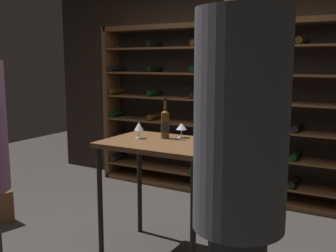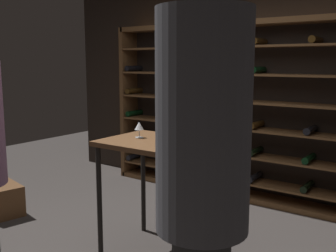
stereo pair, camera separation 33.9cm
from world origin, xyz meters
name	(u,v)px [view 1 (the left image)]	position (x,y,z in m)	size (l,w,h in m)	color
back_wall	(239,73)	(0.00, 2.03, 1.50)	(5.65, 0.10, 2.99)	black
wine_rack	(219,112)	(-0.16, 1.82, 1.03)	(3.34, 0.32, 2.09)	brown
tasting_table	(163,157)	(0.06, 0.08, 0.86)	(0.96, 0.69, 0.99)	brown
person_guest_blue_shirt	(240,172)	(1.12, -1.04, 1.15)	(0.41, 0.42, 2.06)	#2C2C2C
wine_bottle_gold_foil	(202,125)	(0.30, 0.34, 1.10)	(0.08, 0.08, 0.33)	black
wine_bottle_red_label	(165,124)	(0.01, 0.21, 1.11)	(0.07, 0.07, 0.34)	#4C3314
wine_glass_stemmed_left	(139,127)	(-0.18, 0.09, 1.08)	(0.08, 0.08, 0.14)	silver
wine_glass_stemmed_right	(181,127)	(0.12, 0.30, 1.08)	(0.09, 0.09, 0.13)	silver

